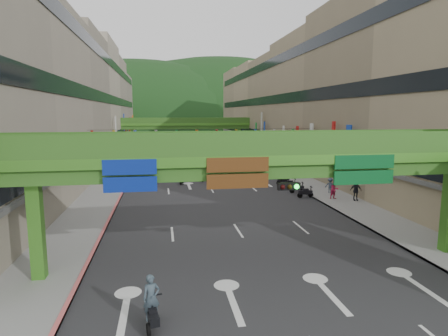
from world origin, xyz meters
TOP-DOWN VIEW (x-y plane):
  - ground at (0.00, 0.00)m, footprint 320.00×320.00m
  - road_slab at (0.00, 50.00)m, footprint 18.00×140.00m
  - sidewalk_left at (-11.00, 50.00)m, footprint 4.00×140.00m
  - sidewalk_right at (11.00, 50.00)m, footprint 4.00×140.00m
  - curb_left at (-9.10, 50.00)m, footprint 0.20×140.00m
  - curb_right at (9.10, 50.00)m, footprint 0.20×140.00m
  - building_row_left at (-18.93, 50.00)m, footprint 12.80×95.00m
  - building_row_right at (18.93, 50.00)m, footprint 12.80×95.00m
  - overpass_near at (0.93, 5.38)m, footprint 28.00×12.27m
  - overpass_far at (0.00, 65.00)m, footprint 28.00×2.20m
  - hill_left at (-15.00, 160.00)m, footprint 168.00×140.00m
  - hill_right at (25.00, 180.00)m, footprint 208.00×176.00m
  - bunting_string at (0.00, 30.00)m, footprint 26.00×0.36m
  - scooter_rider_near at (-5.56, 1.00)m, footprint 0.74×1.59m
  - scooter_rider_mid at (1.17, 32.75)m, footprint 0.84×1.59m
  - scooter_rider_left at (-2.96, 29.91)m, footprint 0.96×1.58m
  - scooter_rider_far at (-0.54, 31.25)m, footprint 0.83×1.59m
  - parked_scooter_row at (8.36, 24.18)m, footprint 1.60×7.15m
  - car_silver at (-7.00, 43.39)m, footprint 1.65×3.84m
  - car_yellow at (0.39, 72.25)m, footprint 1.67×4.09m
  - pedestrian_red at (10.57, 19.39)m, footprint 0.93×0.78m
  - pedestrian_dark at (12.20, 18.50)m, footprint 1.11×0.54m
  - pedestrian_blue at (11.32, 21.87)m, footprint 0.85×0.78m

SIDE VIEW (x-z plane):
  - ground at x=0.00m, z-range 0.00..0.00m
  - hill_left at x=-15.00m, z-range -56.00..56.00m
  - hill_right at x=25.00m, z-range -64.00..64.00m
  - road_slab at x=0.00m, z-range 0.00..0.02m
  - sidewalk_left at x=-11.00m, z-range 0.00..0.15m
  - sidewalk_right at x=11.00m, z-range 0.00..0.15m
  - curb_left at x=-9.10m, z-range 0.00..0.18m
  - curb_right at x=9.10m, z-range 0.00..0.18m
  - parked_scooter_row at x=8.36m, z-range -0.02..1.06m
  - car_silver at x=-7.00m, z-range 0.00..1.23m
  - car_yellow at x=0.39m, z-range 0.00..1.39m
  - pedestrian_blue at x=11.32m, z-range 0.00..1.53m
  - pedestrian_red at x=10.57m, z-range 0.00..1.72m
  - pedestrian_dark at x=12.20m, z-range 0.00..1.83m
  - scooter_rider_left at x=-2.96m, z-range -0.01..1.87m
  - scooter_rider_far at x=-0.54m, z-range 0.00..1.88m
  - scooter_rider_mid at x=1.17m, z-range 0.02..1.90m
  - scooter_rider_near at x=-5.56m, z-range -0.06..2.03m
  - overpass_near at x=0.93m, z-range 1.66..8.76m
  - overpass_far at x=0.00m, z-range 1.85..8.95m
  - bunting_string at x=0.00m, z-range 5.73..6.19m
  - building_row_left at x=-18.93m, z-range -0.04..18.96m
  - building_row_right at x=18.93m, z-range -0.04..18.96m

